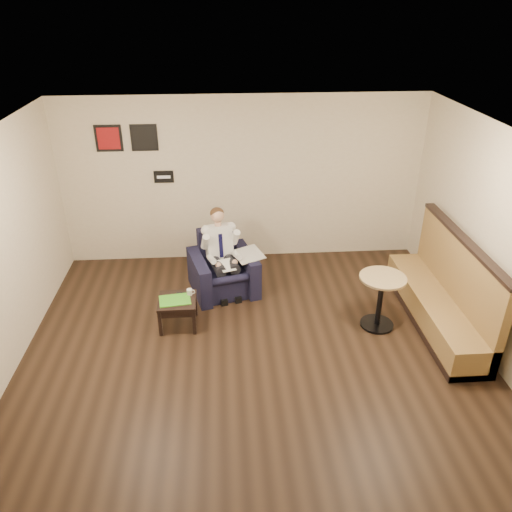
{
  "coord_description": "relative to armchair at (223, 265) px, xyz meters",
  "views": [
    {
      "loc": [
        -0.35,
        -4.92,
        4.17
      ],
      "look_at": [
        0.09,
        1.2,
        0.92
      ],
      "focal_mm": 35.0,
      "sensor_mm": 36.0,
      "label": 1
    }
  ],
  "objects": [
    {
      "name": "armchair",
      "position": [
        0.0,
        0.0,
        0.0
      ],
      "size": [
        1.15,
        1.15,
        0.91
      ],
      "primitive_type": "cube",
      "rotation": [
        0.0,
        0.0,
        0.26
      ],
      "color": "black",
      "rests_on": "ground"
    },
    {
      "name": "ground",
      "position": [
        0.38,
        -1.83,
        -0.46
      ],
      "size": [
        6.0,
        6.0,
        0.0
      ],
      "primitive_type": "plane",
      "color": "black",
      "rests_on": "ground"
    },
    {
      "name": "wall_back",
      "position": [
        0.38,
        1.17,
        0.94
      ],
      "size": [
        6.0,
        0.02,
        2.8
      ],
      "primitive_type": "cube",
      "color": "beige",
      "rests_on": "ground"
    },
    {
      "name": "side_table",
      "position": [
        -0.64,
        -0.89,
        -0.24
      ],
      "size": [
        0.52,
        0.52,
        0.42
      ],
      "primitive_type": "cube",
      "rotation": [
        0.0,
        0.0,
        0.0
      ],
      "color": "black",
      "rests_on": "ground"
    },
    {
      "name": "coffee_mug",
      "position": [
        -0.48,
        -0.78,
        0.01
      ],
      "size": [
        0.08,
        0.08,
        0.09
      ],
      "primitive_type": "cylinder",
      "rotation": [
        0.0,
        0.0,
        0.0
      ],
      "color": "white",
      "rests_on": "side_table"
    },
    {
      "name": "ceiling",
      "position": [
        0.38,
        -1.83,
        2.34
      ],
      "size": [
        6.0,
        6.0,
        0.02
      ],
      "primitive_type": "cube",
      "color": "white",
      "rests_on": "wall_back"
    },
    {
      "name": "wall_front",
      "position": [
        0.38,
        -4.83,
        0.94
      ],
      "size": [
        6.0,
        0.02,
        2.8
      ],
      "primitive_type": "cube",
      "color": "beige",
      "rests_on": "ground"
    },
    {
      "name": "seated_man",
      "position": [
        0.03,
        -0.11,
        0.17
      ],
      "size": [
        0.8,
        1.01,
        1.25
      ],
      "primitive_type": null,
      "rotation": [
        0.0,
        0.0,
        0.26
      ],
      "color": "silver",
      "rests_on": "armchair"
    },
    {
      "name": "lap_papers",
      "position": [
        0.06,
        -0.21,
        0.1
      ],
      "size": [
        0.29,
        0.35,
        0.01
      ],
      "primitive_type": "cube",
      "rotation": [
        0.0,
        0.0,
        0.33
      ],
      "color": "white",
      "rests_on": "seated_man"
    },
    {
      "name": "green_folder",
      "position": [
        -0.67,
        -0.91,
        -0.03
      ],
      "size": [
        0.46,
        0.36,
        0.01
      ],
      "primitive_type": "cube",
      "rotation": [
        0.0,
        0.0,
        0.14
      ],
      "color": "green",
      "rests_on": "side_table"
    },
    {
      "name": "wall_right",
      "position": [
        3.38,
        -1.83,
        0.94
      ],
      "size": [
        0.02,
        6.0,
        2.8
      ],
      "primitive_type": "cube",
      "color": "beige",
      "rests_on": "ground"
    },
    {
      "name": "cafe_table",
      "position": [
        2.15,
        -1.1,
        -0.06
      ],
      "size": [
        0.74,
        0.74,
        0.79
      ],
      "primitive_type": "cylinder",
      "rotation": [
        0.0,
        0.0,
        -0.18
      ],
      "color": "#9E8155",
      "rests_on": "ground"
    },
    {
      "name": "smartphone",
      "position": [
        -0.6,
        -0.74,
        -0.03
      ],
      "size": [
        0.14,
        0.09,
        0.01
      ],
      "primitive_type": "cube",
      "rotation": [
        0.0,
        0.0,
        -0.17
      ],
      "color": "black",
      "rests_on": "side_table"
    },
    {
      "name": "seating_sign",
      "position": [
        -0.92,
        1.15,
        1.04
      ],
      "size": [
        0.32,
        0.02,
        0.2
      ],
      "primitive_type": "cube",
      "color": "black",
      "rests_on": "wall_back"
    },
    {
      "name": "art_print_left",
      "position": [
        -1.72,
        1.15,
        1.69
      ],
      "size": [
        0.42,
        0.03,
        0.42
      ],
      "primitive_type": "cube",
      "color": "maroon",
      "rests_on": "wall_back"
    },
    {
      "name": "art_print_right",
      "position": [
        -1.17,
        1.15,
        1.69
      ],
      "size": [
        0.42,
        0.03,
        0.42
      ],
      "primitive_type": "cube",
      "color": "black",
      "rests_on": "wall_back"
    },
    {
      "name": "banquette",
      "position": [
        2.97,
        -1.08,
        0.19
      ],
      "size": [
        0.6,
        2.51,
        1.29
      ],
      "primitive_type": "cube",
      "color": "olive",
      "rests_on": "ground"
    },
    {
      "name": "newspaper",
      "position": [
        0.39,
        0.0,
        0.16
      ],
      "size": [
        0.53,
        0.59,
        0.01
      ],
      "primitive_type": "cube",
      "rotation": [
        0.0,
        0.0,
        0.31
      ],
      "color": "silver",
      "rests_on": "armchair"
    }
  ]
}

